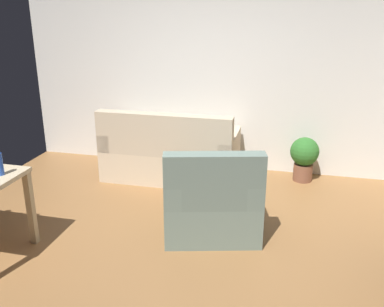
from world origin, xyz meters
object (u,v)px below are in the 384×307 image
Objects in this scene: potted_plant at (304,156)px; bottle_blue at (0,164)px; couch at (170,155)px; armchair at (212,202)px.

bottle_blue is (-2.58, -2.35, 0.53)m from potted_plant.
couch is at bearing -169.43° from potted_plant.
couch reaches higher than potted_plant.
couch is 2.30m from bottle_blue.
couch and armchair have the same top height.
potted_plant is at bearing -134.26° from armchair.
armchair is at bearing 122.17° from couch.
potted_plant is (1.67, 0.31, 0.02)m from couch.
potted_plant is 0.53× the size of armchair.
armchair is 1.94m from bottle_blue.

